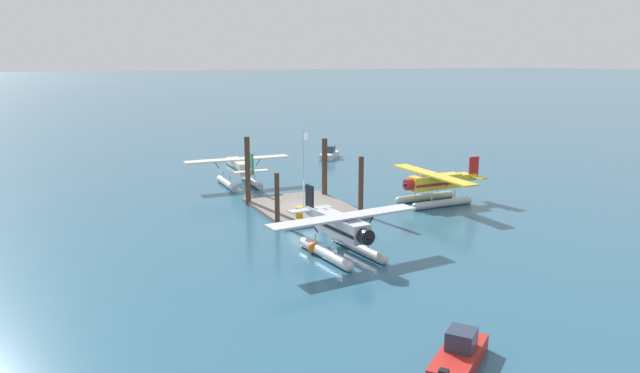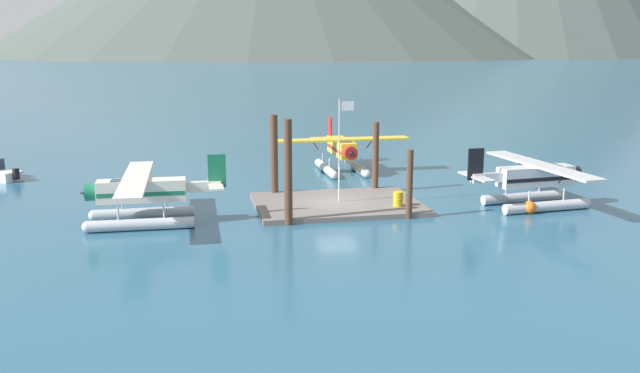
{
  "view_description": "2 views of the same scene",
  "coord_description": "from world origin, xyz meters",
  "px_view_note": "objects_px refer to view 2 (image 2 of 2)",
  "views": [
    {
      "loc": [
        44.53,
        -19.09,
        12.34
      ],
      "look_at": [
        0.9,
        1.11,
        2.04
      ],
      "focal_mm": 33.61,
      "sensor_mm": 36.0,
      "label": 1
    },
    {
      "loc": [
        -9.17,
        -40.34,
        10.04
      ],
      "look_at": [
        -1.08,
        -0.04,
        1.32
      ],
      "focal_mm": 38.63,
      "sensor_mm": 36.0,
      "label": 2
    }
  ],
  "objects_px": {
    "mooring_buoy": "(529,207)",
    "seaplane_silver_stbd_aft": "(536,182)",
    "flagpole": "(341,139)",
    "seaplane_cream_port_aft": "(141,197)",
    "fuel_drum": "(398,199)",
    "seaplane_yellow_bow_right": "(342,152)"
  },
  "relations": [
    {
      "from": "fuel_drum",
      "to": "mooring_buoy",
      "type": "distance_m",
      "value": 7.76
    },
    {
      "from": "seaplane_cream_port_aft",
      "to": "seaplane_yellow_bow_right",
      "type": "bearing_deg",
      "value": 42.08
    },
    {
      "from": "flagpole",
      "to": "fuel_drum",
      "type": "relative_size",
      "value": 7.22
    },
    {
      "from": "mooring_buoy",
      "to": "seaplane_silver_stbd_aft",
      "type": "relative_size",
      "value": 0.07
    },
    {
      "from": "seaplane_silver_stbd_aft",
      "to": "seaplane_yellow_bow_right",
      "type": "bearing_deg",
      "value": 123.73
    },
    {
      "from": "flagpole",
      "to": "seaplane_cream_port_aft",
      "type": "bearing_deg",
      "value": -170.63
    },
    {
      "from": "mooring_buoy",
      "to": "seaplane_cream_port_aft",
      "type": "bearing_deg",
      "value": 174.91
    },
    {
      "from": "fuel_drum",
      "to": "seaplane_silver_stbd_aft",
      "type": "relative_size",
      "value": 0.08
    },
    {
      "from": "fuel_drum",
      "to": "seaplane_yellow_bow_right",
      "type": "height_order",
      "value": "seaplane_yellow_bow_right"
    },
    {
      "from": "flagpole",
      "to": "seaplane_yellow_bow_right",
      "type": "bearing_deg",
      "value": 76.58
    },
    {
      "from": "flagpole",
      "to": "seaplane_yellow_bow_right",
      "type": "relative_size",
      "value": 0.61
    },
    {
      "from": "fuel_drum",
      "to": "seaplane_cream_port_aft",
      "type": "relative_size",
      "value": 0.08
    },
    {
      "from": "seaplane_cream_port_aft",
      "to": "fuel_drum",
      "type": "bearing_deg",
      "value": 0.68
    },
    {
      "from": "flagpole",
      "to": "fuel_drum",
      "type": "distance_m",
      "value": 5.01
    },
    {
      "from": "seaplane_silver_stbd_aft",
      "to": "seaplane_yellow_bow_right",
      "type": "relative_size",
      "value": 1.01
    },
    {
      "from": "fuel_drum",
      "to": "seaplane_cream_port_aft",
      "type": "bearing_deg",
      "value": -179.32
    },
    {
      "from": "mooring_buoy",
      "to": "seaplane_cream_port_aft",
      "type": "relative_size",
      "value": 0.07
    },
    {
      "from": "flagpole",
      "to": "mooring_buoy",
      "type": "bearing_deg",
      "value": -20.45
    },
    {
      "from": "seaplane_silver_stbd_aft",
      "to": "seaplane_yellow_bow_right",
      "type": "height_order",
      "value": "same"
    },
    {
      "from": "fuel_drum",
      "to": "seaplane_cream_port_aft",
      "type": "height_order",
      "value": "seaplane_cream_port_aft"
    },
    {
      "from": "fuel_drum",
      "to": "seaplane_silver_stbd_aft",
      "type": "distance_m",
      "value": 8.64
    },
    {
      "from": "seaplane_yellow_bow_right",
      "to": "fuel_drum",
      "type": "bearing_deg",
      "value": -87.91
    }
  ]
}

